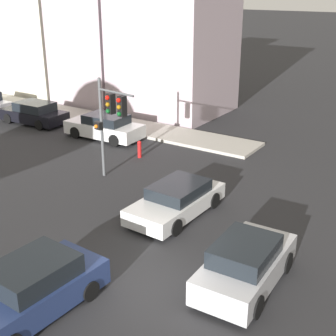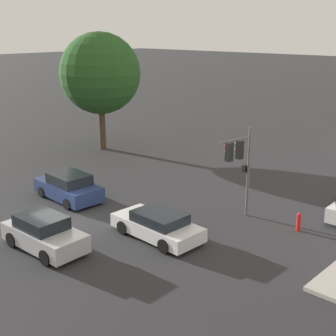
% 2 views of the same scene
% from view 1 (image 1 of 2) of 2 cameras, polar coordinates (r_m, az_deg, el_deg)
% --- Properties ---
extents(ground_plane, '(300.00, 300.00, 0.00)m').
position_cam_1_polar(ground_plane, '(14.57, -1.60, -14.28)').
color(ground_plane, '#28282B').
extents(rowhouse_backdrop, '(7.93, 27.09, 12.39)m').
position_cam_1_polar(rowhouse_backdrop, '(39.43, -12.31, 16.86)').
color(rowhouse_backdrop, '#B29EA8').
rests_on(rowhouse_backdrop, ground_plane).
extents(traffic_signal, '(0.57, 2.35, 4.66)m').
position_cam_1_polar(traffic_signal, '(20.97, -7.04, 6.71)').
color(traffic_signal, '#515456').
rests_on(traffic_signal, ground_plane).
extents(crossing_car_0, '(4.16, 2.02, 1.52)m').
position_cam_1_polar(crossing_car_0, '(14.45, 9.44, -11.48)').
color(crossing_car_0, '#B7B7BC').
rests_on(crossing_car_0, ground_plane).
extents(crossing_car_1, '(4.42, 2.23, 1.53)m').
position_cam_1_polar(crossing_car_1, '(13.78, -16.37, -13.99)').
color(crossing_car_1, navy).
rests_on(crossing_car_1, ground_plane).
extents(crossing_car_2, '(4.52, 2.14, 1.27)m').
position_cam_1_polar(crossing_car_2, '(18.40, 1.08, -3.91)').
color(crossing_car_2, silver).
rests_on(crossing_car_2, ground_plane).
extents(parked_car_0, '(2.16, 4.71, 1.45)m').
position_cam_1_polar(parked_car_0, '(27.78, -7.72, 5.00)').
color(parked_car_0, silver).
rests_on(parked_car_0, ground_plane).
extents(parked_car_1, '(2.13, 4.63, 1.43)m').
position_cam_1_polar(parked_car_1, '(31.79, -16.03, 6.43)').
color(parked_car_1, black).
rests_on(parked_car_1, ground_plane).
extents(fire_hydrant, '(0.22, 0.22, 0.92)m').
position_cam_1_polar(fire_hydrant, '(24.50, -3.50, 2.37)').
color(fire_hydrant, red).
rests_on(fire_hydrant, ground_plane).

